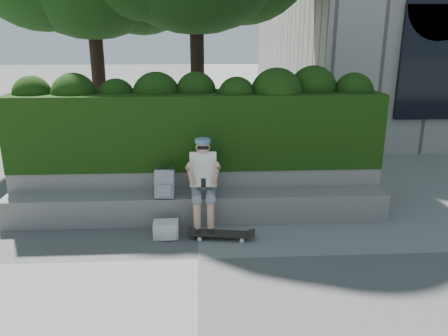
{
  "coord_description": "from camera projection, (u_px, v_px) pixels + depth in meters",
  "views": [
    {
      "loc": [
        0.06,
        -5.18,
        2.84
      ],
      "look_at": [
        0.4,
        1.0,
        0.95
      ],
      "focal_mm": 35.0,
      "sensor_mm": 36.0,
      "label": 1
    }
  ],
  "objects": [
    {
      "name": "ground",
      "position": [
        198.0,
        259.0,
        5.78
      ],
      "size": [
        80.0,
        80.0,
        0.0
      ],
      "primitive_type": "plane",
      "color": "slate",
      "rests_on": "ground"
    },
    {
      "name": "bench_ledge",
      "position": [
        198.0,
        208.0,
        6.9
      ],
      "size": [
        6.0,
        0.45,
        0.45
      ],
      "primitive_type": "cube",
      "color": "gray",
      "rests_on": "ground"
    },
    {
      "name": "planter_wall",
      "position": [
        198.0,
        189.0,
        7.31
      ],
      "size": [
        6.0,
        0.5,
        0.75
      ],
      "primitive_type": "cube",
      "color": "gray",
      "rests_on": "ground"
    },
    {
      "name": "hedge",
      "position": [
        197.0,
        129.0,
        7.24
      ],
      "size": [
        6.0,
        1.0,
        1.2
      ],
      "primitive_type": "cube",
      "color": "black",
      "rests_on": "planter_wall"
    },
    {
      "name": "person",
      "position": [
        203.0,
        180.0,
        6.58
      ],
      "size": [
        0.4,
        0.76,
        1.38
      ],
      "color": "slate",
      "rests_on": "ground"
    },
    {
      "name": "skateboard",
      "position": [
        221.0,
        234.0,
        6.33
      ],
      "size": [
        0.89,
        0.33,
        0.09
      ],
      "rotation": [
        0.0,
        0.0,
        -0.13
      ],
      "color": "black",
      "rests_on": "ground"
    },
    {
      "name": "backpack_plaid",
      "position": [
        165.0,
        184.0,
        6.65
      ],
      "size": [
        0.31,
        0.18,
        0.43
      ],
      "primitive_type": "cube",
      "rotation": [
        0.0,
        0.0,
        -0.1
      ],
      "color": "#AEAFB3",
      "rests_on": "bench_ledge"
    },
    {
      "name": "backpack_ground",
      "position": [
        166.0,
        229.0,
        6.39
      ],
      "size": [
        0.37,
        0.26,
        0.23
      ],
      "primitive_type": "cube",
      "rotation": [
        0.0,
        0.0,
        0.03
      ],
      "color": "silver",
      "rests_on": "ground"
    }
  ]
}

